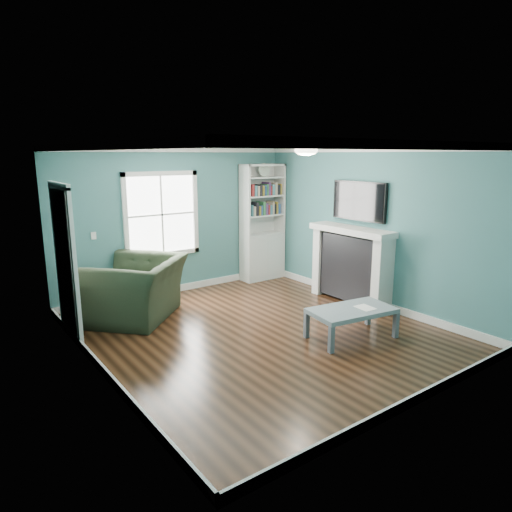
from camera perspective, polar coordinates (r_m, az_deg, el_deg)
floor at (r=6.61m, az=0.51°, el=-9.47°), size 5.00×5.00×0.00m
room_walls at (r=6.19m, az=0.54°, el=4.22°), size 5.00×5.00×5.00m
trim at (r=6.25m, az=0.53°, el=1.09°), size 4.50×5.00×2.60m
window at (r=8.19m, az=-11.70°, el=5.09°), size 1.40×0.06×1.50m
bookshelf at (r=9.16m, az=0.78°, el=2.79°), size 0.90×0.35×2.31m
fireplace at (r=7.91m, az=11.80°, el=-1.19°), size 0.44×1.58×1.30m
tv at (r=7.82m, az=12.76°, el=6.72°), size 0.06×1.10×0.65m
door at (r=6.62m, az=-22.77°, el=-0.70°), size 0.12×0.98×2.17m
ceiling_fixture at (r=6.78m, az=6.30°, el=13.08°), size 0.38×0.38×0.15m
light_switch at (r=7.81m, az=-19.63°, el=2.40°), size 0.08×0.01×0.12m
recliner at (r=7.21m, az=-14.79°, el=-2.79°), size 1.67×1.65×1.24m
coffee_table at (r=6.43m, az=11.89°, el=-6.90°), size 1.24×0.80×0.42m
paper_sheet at (r=6.48m, az=13.48°, el=-6.29°), size 0.23×0.28×0.00m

